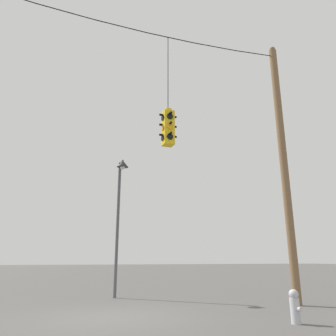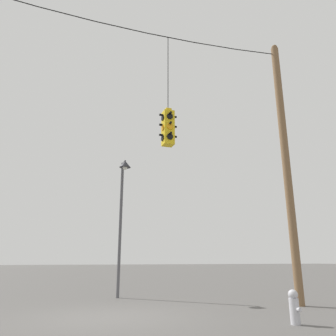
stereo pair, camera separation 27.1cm
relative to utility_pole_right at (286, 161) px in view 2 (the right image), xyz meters
name	(u,v)px [view 2 (the right image)]	position (x,y,z in m)	size (l,w,h in m)	color
ground_plane	(109,318)	(-6.10, -0.17, -4.79)	(200.00, 200.00, 0.00)	#565451
utility_pole_right	(286,161)	(0.00, 0.00, 0.00)	(0.28, 0.28, 9.61)	brown
span_wire	(121,24)	(-6.10, 0.00, 4.16)	(12.20, 0.03, 0.39)	black
traffic_light_near_left_pole	(168,127)	(-4.46, 0.00, 0.70)	(0.58, 0.58, 3.97)	yellow
street_lamp	(123,196)	(-5.05, 3.98, -0.87)	(0.47, 0.81, 5.43)	#515156
fire_hydrant	(294,307)	(-2.27, -2.50, -4.41)	(0.22, 0.30, 0.75)	silver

